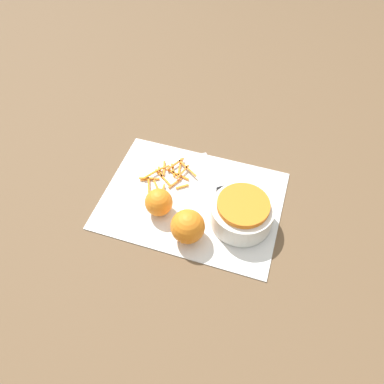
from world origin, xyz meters
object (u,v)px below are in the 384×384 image
object	(u,v)px
knife	(224,196)
orange_left	(159,202)
bowl_speckled	(242,213)
orange_right	(188,226)

from	to	relation	value
knife	orange_left	distance (m)	0.17
bowl_speckled	knife	world-z (taller)	bowl_speckled
orange_left	orange_right	xyz separation A→B (m)	(-0.09, 0.05, 0.01)
orange_left	orange_right	world-z (taller)	orange_right
orange_left	orange_right	distance (m)	0.10
orange_left	orange_right	bearing A→B (deg)	151.92
knife	orange_left	size ratio (longest dim) A/B	2.98
knife	orange_right	distance (m)	0.15
knife	orange_right	size ratio (longest dim) A/B	2.54
orange_left	knife	bearing A→B (deg)	-148.24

